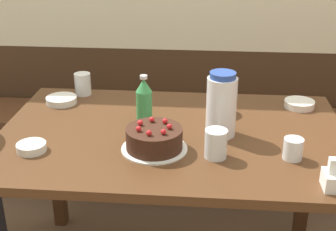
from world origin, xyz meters
name	(u,v)px	position (x,y,z in m)	size (l,w,h in m)	color
bench_seat	(183,151)	(0.00, 0.83, 0.24)	(2.73, 0.38, 0.47)	#56331E
dining_table	(172,153)	(0.00, 0.00, 0.67)	(1.37, 0.89, 0.76)	#4C2D19
birthday_cake	(154,139)	(-0.05, -0.15, 0.80)	(0.24, 0.24, 0.10)	white
water_pitcher	(221,105)	(0.19, 0.00, 0.89)	(0.12, 0.12, 0.25)	white
soju_bottle	(144,101)	(-0.12, 0.08, 0.86)	(0.07, 0.07, 0.21)	#388E4C
bowl_soup_white	(62,100)	(-0.52, 0.26, 0.78)	(0.14, 0.14, 0.03)	white
bowl_rice_small	(31,147)	(-0.50, -0.20, 0.78)	(0.11, 0.11, 0.03)	white
bowl_side_dish	(222,109)	(0.20, 0.20, 0.79)	(0.11, 0.11, 0.04)	white
bowl_sauce_shallow	(299,104)	(0.54, 0.31, 0.78)	(0.13, 0.13, 0.03)	white
glass_water_tall	(216,144)	(0.17, -0.18, 0.82)	(0.08, 0.08, 0.10)	silver
glass_tumbler_short	(293,149)	(0.44, -0.17, 0.80)	(0.07, 0.07, 0.08)	silver
glass_shot_small	(83,84)	(-0.45, 0.38, 0.81)	(0.08, 0.08, 0.10)	silver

